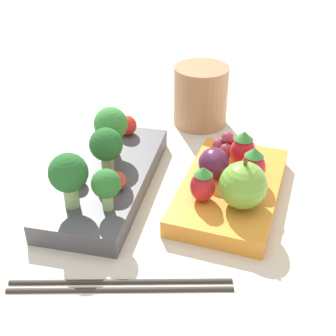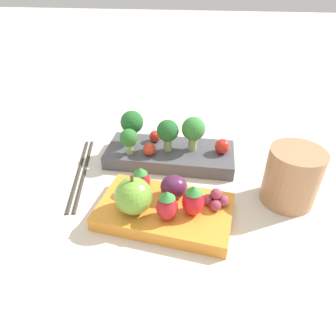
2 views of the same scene
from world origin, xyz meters
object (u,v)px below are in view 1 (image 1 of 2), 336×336
object	(u,v)px
strawberry_0	(243,149)
cherry_tomato_0	(77,176)
cherry_tomato_2	(127,125)
strawberry_1	(203,184)
grape_cluster	(227,144)
broccoli_floret_2	(111,126)
chopsticks_pair	(120,284)
broccoli_floret_0	(106,146)
broccoli_floret_3	(69,175)
apple	(243,185)
drinking_cup	(201,96)
bento_box_fruit	(231,189)
strawberry_2	(253,166)
bento_box_savoury	(107,180)
cherry_tomato_1	(116,181)
broccoli_floret_1	(106,185)
plum	(214,163)

from	to	relation	value
strawberry_0	cherry_tomato_0	bearing A→B (deg)	113.95
cherry_tomato_0	cherry_tomato_2	size ratio (longest dim) A/B	0.81
strawberry_1	grape_cluster	world-z (taller)	strawberry_1
broccoli_floret_2	grape_cluster	distance (m)	0.15
cherry_tomato_2	chopsticks_pair	size ratio (longest dim) A/B	0.13
broccoli_floret_0	broccoli_floret_3	size ratio (longest dim) A/B	0.93
broccoli_floret_2	apple	size ratio (longest dim) A/B	1.04
drinking_cup	chopsticks_pair	world-z (taller)	drinking_cup
bento_box_fruit	strawberry_2	bearing A→B (deg)	-77.29
cherry_tomato_2	grape_cluster	distance (m)	0.14
bento_box_savoury	bento_box_fruit	size ratio (longest dim) A/B	1.15
strawberry_0	strawberry_2	world-z (taller)	strawberry_0
cherry_tomato_1	chopsticks_pair	distance (m)	0.13
cherry_tomato_0	drinking_cup	bearing A→B (deg)	-26.69
apple	strawberry_1	world-z (taller)	apple
broccoli_floret_1	cherry_tomato_1	size ratio (longest dim) A/B	2.09
bento_box_fruit	strawberry_0	bearing A→B (deg)	-13.38
strawberry_2	chopsticks_pair	bearing A→B (deg)	145.88
apple	grape_cluster	distance (m)	0.12
chopsticks_pair	apple	bearing A→B (deg)	-40.96
apple	chopsticks_pair	world-z (taller)	apple
broccoli_floret_0	strawberry_1	world-z (taller)	broccoli_floret_0
broccoli_floret_1	apple	xyz separation A→B (m)	(0.04, -0.14, -0.01)
strawberry_0	broccoli_floret_3	bearing A→B (deg)	124.96
bento_box_savoury	plum	distance (m)	0.13
strawberry_2	drinking_cup	bearing A→B (deg)	25.18
strawberry_1	strawberry_2	distance (m)	0.07
broccoli_floret_2	strawberry_2	bearing A→B (deg)	-98.08
plum	drinking_cup	distance (m)	0.18
broccoli_floret_1	broccoli_floret_3	size ratio (longest dim) A/B	0.76
strawberry_2	chopsticks_pair	distance (m)	0.20
strawberry_2	grape_cluster	xyz separation A→B (m)	(0.06, 0.03, -0.01)
bento_box_savoury	apple	bearing A→B (deg)	-100.92
strawberry_1	strawberry_0	bearing A→B (deg)	-25.92
broccoli_floret_1	plum	distance (m)	0.14
strawberry_1	apple	bearing A→B (deg)	-92.07
broccoli_floret_0	broccoli_floret_3	distance (m)	0.07
broccoli_floret_2	cherry_tomato_0	distance (m)	0.08
chopsticks_pair	broccoli_floret_1	bearing A→B (deg)	23.08
cherry_tomato_2	drinking_cup	xyz separation A→B (m)	(0.10, -0.09, 0.01)
cherry_tomato_0	strawberry_0	size ratio (longest dim) A/B	0.46
broccoli_floret_3	drinking_cup	distance (m)	0.28
drinking_cup	broccoli_floret_1	bearing A→B (deg)	166.14
strawberry_2	plum	world-z (taller)	strawberry_2
broccoli_floret_1	strawberry_2	size ratio (longest dim) A/B	1.05
bento_box_fruit	broccoli_floret_2	world-z (taller)	broccoli_floret_2
bento_box_fruit	chopsticks_pair	bearing A→B (deg)	150.82
cherry_tomato_0	bento_box_savoury	bearing A→B (deg)	-37.94
cherry_tomato_2	strawberry_1	size ratio (longest dim) A/B	0.63
strawberry_0	broccoli_floret_1	bearing A→B (deg)	131.45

